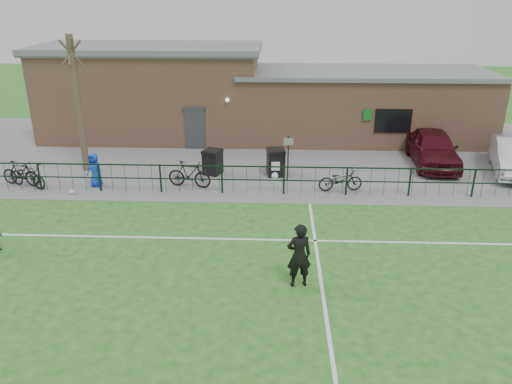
{
  "coord_description": "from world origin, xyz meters",
  "views": [
    {
      "loc": [
        0.65,
        -10.73,
        7.72
      ],
      "look_at": [
        0.0,
        5.0,
        1.3
      ],
      "focal_mm": 35.0,
      "sensor_mm": 36.0,
      "label": 1
    }
  ],
  "objects_px": {
    "wheelie_bin_left": "(213,163)",
    "bicycle_d": "(189,174)",
    "wheelie_bin_right": "(276,163)",
    "spectator_child": "(95,170)",
    "car_maroon": "(433,148)",
    "bare_tree": "(78,106)",
    "bicycle_b": "(20,173)",
    "bicycle_c": "(28,176)",
    "ball_ground": "(72,192)",
    "sign_post": "(288,159)",
    "bicycle_e": "(340,180)"
  },
  "relations": [
    {
      "from": "bicycle_b",
      "to": "bare_tree",
      "type": "bearing_deg",
      "value": -33.53
    },
    {
      "from": "bicycle_e",
      "to": "ball_ground",
      "type": "xyz_separation_m",
      "value": [
        -10.88,
        -0.8,
        -0.38
      ]
    },
    {
      "from": "bicycle_d",
      "to": "sign_post",
      "type": "bearing_deg",
      "value": -66.53
    },
    {
      "from": "wheelie_bin_left",
      "to": "sign_post",
      "type": "xyz_separation_m",
      "value": [
        3.33,
        -0.76,
        0.49
      ]
    },
    {
      "from": "bicycle_c",
      "to": "bicycle_d",
      "type": "xyz_separation_m",
      "value": [
        6.73,
        0.29,
        0.06
      ]
    },
    {
      "from": "spectator_child",
      "to": "bicycle_b",
      "type": "bearing_deg",
      "value": -162.08
    },
    {
      "from": "wheelie_bin_left",
      "to": "bicycle_c",
      "type": "height_order",
      "value": "wheelie_bin_left"
    },
    {
      "from": "bare_tree",
      "to": "bicycle_b",
      "type": "relative_size",
      "value": 3.41
    },
    {
      "from": "bare_tree",
      "to": "bicycle_c",
      "type": "relative_size",
      "value": 3.14
    },
    {
      "from": "bicycle_d",
      "to": "spectator_child",
      "type": "height_order",
      "value": "spectator_child"
    },
    {
      "from": "wheelie_bin_right",
      "to": "spectator_child",
      "type": "distance_m",
      "value": 7.72
    },
    {
      "from": "bicycle_d",
      "to": "bicycle_e",
      "type": "bearing_deg",
      "value": -80.31
    },
    {
      "from": "wheelie_bin_left",
      "to": "spectator_child",
      "type": "distance_m",
      "value": 5.03
    },
    {
      "from": "bicycle_b",
      "to": "bicycle_e",
      "type": "relative_size",
      "value": 0.98
    },
    {
      "from": "car_maroon",
      "to": "bicycle_b",
      "type": "xyz_separation_m",
      "value": [
        -18.06,
        -3.45,
        -0.29
      ]
    },
    {
      "from": "car_maroon",
      "to": "bicycle_b",
      "type": "distance_m",
      "value": 18.39
    },
    {
      "from": "car_maroon",
      "to": "bicycle_c",
      "type": "height_order",
      "value": "car_maroon"
    },
    {
      "from": "bare_tree",
      "to": "sign_post",
      "type": "xyz_separation_m",
      "value": [
        9.18,
        -1.02,
        -1.98
      ]
    },
    {
      "from": "wheelie_bin_left",
      "to": "bicycle_b",
      "type": "relative_size",
      "value": 0.59
    },
    {
      "from": "wheelie_bin_left",
      "to": "bicycle_e",
      "type": "xyz_separation_m",
      "value": [
        5.46,
        -1.82,
        -0.04
      ]
    },
    {
      "from": "bicycle_e",
      "to": "wheelie_bin_right",
      "type": "bearing_deg",
      "value": 48.82
    },
    {
      "from": "sign_post",
      "to": "bicycle_e",
      "type": "relative_size",
      "value": 1.11
    },
    {
      "from": "sign_post",
      "to": "bicycle_b",
      "type": "height_order",
      "value": "sign_post"
    },
    {
      "from": "wheelie_bin_left",
      "to": "car_maroon",
      "type": "height_order",
      "value": "car_maroon"
    },
    {
      "from": "wheelie_bin_left",
      "to": "wheelie_bin_right",
      "type": "bearing_deg",
      "value": 19.84
    },
    {
      "from": "bicycle_d",
      "to": "spectator_child",
      "type": "bearing_deg",
      "value": 101.81
    },
    {
      "from": "bare_tree",
      "to": "wheelie_bin_left",
      "type": "relative_size",
      "value": 5.83
    },
    {
      "from": "bicycle_d",
      "to": "bicycle_e",
      "type": "distance_m",
      "value": 6.24
    },
    {
      "from": "wheelie_bin_left",
      "to": "bicycle_b",
      "type": "bearing_deg",
      "value": -147.09
    },
    {
      "from": "wheelie_bin_right",
      "to": "bicycle_c",
      "type": "distance_m",
      "value": 10.48
    },
    {
      "from": "bicycle_c",
      "to": "spectator_child",
      "type": "relative_size",
      "value": 1.33
    },
    {
      "from": "wheelie_bin_right",
      "to": "bicycle_d",
      "type": "distance_m",
      "value": 3.93
    },
    {
      "from": "bicycle_c",
      "to": "bicycle_b",
      "type": "bearing_deg",
      "value": 85.53
    },
    {
      "from": "bare_tree",
      "to": "bicycle_e",
      "type": "xyz_separation_m",
      "value": [
        11.31,
        -2.08,
        -2.51
      ]
    },
    {
      "from": "car_maroon",
      "to": "bicycle_b",
      "type": "relative_size",
      "value": 2.72
    },
    {
      "from": "wheelie_bin_right",
      "to": "bicycle_d",
      "type": "relative_size",
      "value": 0.6
    },
    {
      "from": "wheelie_bin_left",
      "to": "car_maroon",
      "type": "relative_size",
      "value": 0.22
    },
    {
      "from": "wheelie_bin_right",
      "to": "car_maroon",
      "type": "xyz_separation_m",
      "value": [
        7.35,
        1.75,
        0.26
      ]
    },
    {
      "from": "wheelie_bin_left",
      "to": "sign_post",
      "type": "distance_m",
      "value": 3.45
    },
    {
      "from": "car_maroon",
      "to": "ball_ground",
      "type": "bearing_deg",
      "value": -160.79
    },
    {
      "from": "wheelie_bin_left",
      "to": "bicycle_e",
      "type": "relative_size",
      "value": 0.57
    },
    {
      "from": "ball_ground",
      "to": "wheelie_bin_left",
      "type": "bearing_deg",
      "value": 25.83
    },
    {
      "from": "bare_tree",
      "to": "car_maroon",
      "type": "xyz_separation_m",
      "value": [
        16.01,
        1.46,
        -2.17
      ]
    },
    {
      "from": "bare_tree",
      "to": "bicycle_b",
      "type": "distance_m",
      "value": 3.77
    },
    {
      "from": "spectator_child",
      "to": "wheelie_bin_left",
      "type": "bearing_deg",
      "value": 36.93
    },
    {
      "from": "wheelie_bin_right",
      "to": "wheelie_bin_left",
      "type": "bearing_deg",
      "value": 170.93
    },
    {
      "from": "ball_ground",
      "to": "sign_post",
      "type": "bearing_deg",
      "value": 12.0
    },
    {
      "from": "bicycle_c",
      "to": "spectator_child",
      "type": "height_order",
      "value": "spectator_child"
    },
    {
      "from": "bicycle_d",
      "to": "spectator_child",
      "type": "relative_size",
      "value": 1.29
    },
    {
      "from": "wheelie_bin_left",
      "to": "bicycle_d",
      "type": "relative_size",
      "value": 0.55
    }
  ]
}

